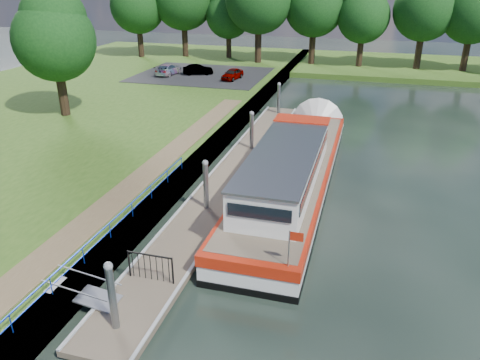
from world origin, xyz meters
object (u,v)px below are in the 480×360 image
(barge, at_px, (294,168))
(car_b, at_px, (198,70))
(car_a, at_px, (232,74))
(car_c, at_px, (168,69))
(pontoon, at_px, (232,177))

(barge, xyz_separation_m, car_b, (-14.95, 24.59, 0.29))
(car_a, relative_size, car_c, 0.82)
(pontoon, distance_m, car_c, 27.88)
(car_a, bearing_deg, pontoon, -63.74)
(car_c, bearing_deg, barge, 130.81)
(car_b, bearing_deg, barge, -171.39)
(barge, height_order, car_a, barge)
(barge, relative_size, car_b, 6.39)
(pontoon, bearing_deg, car_a, 106.64)
(barge, height_order, car_c, barge)
(pontoon, relative_size, car_a, 9.05)
(car_a, xyz_separation_m, car_c, (-7.53, 0.47, 0.02))
(barge, bearing_deg, car_b, 121.31)
(pontoon, xyz_separation_m, barge, (3.60, 0.15, 0.90))
(car_c, bearing_deg, pontoon, 124.74)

